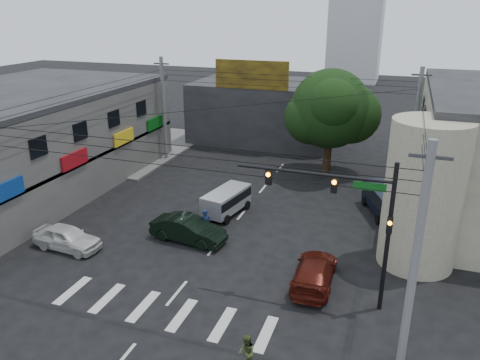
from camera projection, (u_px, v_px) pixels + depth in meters
The scene contains 18 objects.
ground at pixel (201, 263), 25.67m from camera, with size 160.00×160.00×0.00m, color black.
sidewalk_far_left at pixel (109, 145), 47.12m from camera, with size 16.00×16.00×0.15m, color #514F4C.
building_left at pixel (13, 143), 35.31m from camera, with size 14.00×24.00×7.00m, color #4D4A48.
corner_column at pixel (423, 195), 24.41m from camera, with size 4.00×4.00×8.00m, color gray.
building_far at pixel (266, 110), 48.84m from camera, with size 14.00×10.00×6.00m, color #232326.
billboard at pixel (252, 75), 43.00m from camera, with size 7.00×0.30×2.60m, color olive.
street_tree at pixel (330, 109), 37.55m from camera, with size 6.40×6.40×8.70m.
traffic_gantry at pixel (351, 209), 20.67m from camera, with size 7.10×0.35×7.20m.
utility_pole_near_right at pixel (415, 263), 16.84m from camera, with size 0.32×0.32×9.20m, color #59595B.
utility_pole_far_left at pixel (164, 110), 41.45m from camera, with size 0.32×0.32×9.20m, color #59595B.
utility_pole_far_right at pixel (414, 129), 34.96m from camera, with size 0.32×0.32×9.20m, color #59595B.
dark_sedan at pixel (188, 229), 27.89m from camera, with size 4.75×2.09×1.52m, color black.
white_compact at pixel (67, 237), 27.01m from camera, with size 4.24×1.93×1.41m, color silver.
maroon_sedan at pixel (314, 272), 23.58m from camera, with size 2.08×4.81×1.38m, color #48110A.
silver_minivan at pixel (226, 202), 31.44m from camera, with size 2.37×4.19×1.70m, color #A0A1A8, non-canonical shape.
navy_van at pixel (384, 202), 31.43m from camera, with size 3.25×4.81×1.80m, color black, non-canonical shape.
traffic_officer at pixel (206, 224), 28.32m from camera, with size 0.76×0.66×1.76m, color #121D3F.
pedestrian_olive at pixel (246, 353), 17.96m from camera, with size 0.87×0.93×1.53m, color #3F4B22.
Camera 1 is at (9.40, -20.48, 13.30)m, focal length 35.00 mm.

